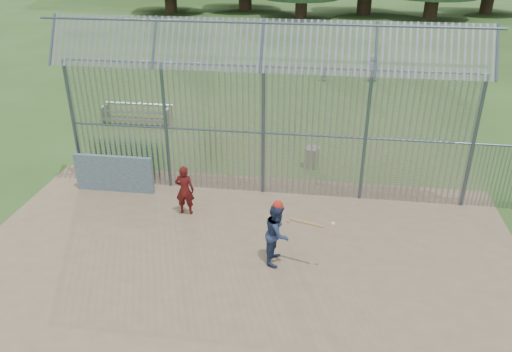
% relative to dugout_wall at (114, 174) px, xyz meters
% --- Properties ---
extents(ground, '(120.00, 120.00, 0.00)m').
position_rel_dugout_wall_xyz_m(ground, '(4.60, -2.90, -0.62)').
color(ground, '#2D511E').
rests_on(ground, ground).
extents(dirt_infield, '(14.00, 10.00, 0.02)m').
position_rel_dugout_wall_xyz_m(dirt_infield, '(4.60, -3.40, -0.61)').
color(dirt_infield, '#756047').
rests_on(dirt_infield, ground).
extents(dugout_wall, '(2.50, 0.12, 1.20)m').
position_rel_dugout_wall_xyz_m(dugout_wall, '(0.00, 0.00, 0.00)').
color(dugout_wall, '#38566B').
rests_on(dugout_wall, dirt_infield).
extents(batter, '(0.66, 0.82, 1.58)m').
position_rel_dugout_wall_xyz_m(batter, '(5.42, -2.96, 0.19)').
color(batter, navy).
rests_on(batter, dirt_infield).
extents(onlooker, '(0.56, 0.38, 1.50)m').
position_rel_dugout_wall_xyz_m(onlooker, '(2.56, -1.02, 0.15)').
color(onlooker, maroon).
rests_on(onlooker, dirt_infield).
extents(bg_kid_standing, '(0.85, 0.77, 1.47)m').
position_rel_dugout_wall_xyz_m(bg_kid_standing, '(8.83, 14.22, 0.11)').
color(bg_kid_standing, slate).
rests_on(bg_kid_standing, ground).
extents(bg_kid_seated, '(0.54, 0.32, 0.87)m').
position_rel_dugout_wall_xyz_m(bg_kid_seated, '(6.25, 13.80, -0.19)').
color(bg_kid_seated, slate).
rests_on(bg_kid_seated, ground).
extents(batting_gear, '(1.48, 0.48, 0.50)m').
position_rel_dugout_wall_xyz_m(batting_gear, '(5.59, -3.00, 0.89)').
color(batting_gear, red).
rests_on(batting_gear, ground).
extents(trash_can, '(0.56, 0.56, 0.82)m').
position_rel_dugout_wall_xyz_m(trash_can, '(6.03, 2.67, -0.24)').
color(trash_can, gray).
rests_on(trash_can, ground).
extents(bleacher, '(3.00, 0.95, 0.72)m').
position_rel_dugout_wall_xyz_m(bleacher, '(-1.56, 6.19, -0.21)').
color(bleacher, slate).
rests_on(bleacher, ground).
extents(backstop_fence, '(20.09, 0.81, 5.30)m').
position_rel_dugout_wall_xyz_m(backstop_fence, '(6.41, 0.53, 1.74)').
color(backstop_fence, '#47566B').
rests_on(backstop_fence, ground).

